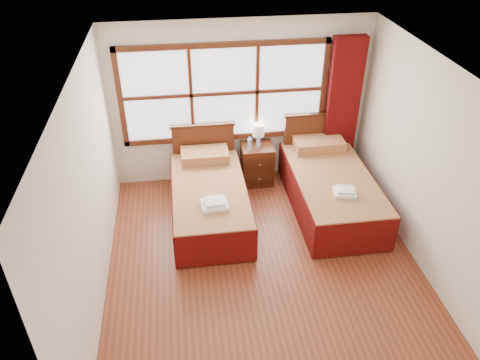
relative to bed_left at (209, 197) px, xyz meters
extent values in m
plane|color=brown|center=(0.61, -1.20, -0.32)|extent=(4.50, 4.50, 0.00)
plane|color=white|center=(0.61, -1.20, 2.28)|extent=(4.50, 4.50, 0.00)
plane|color=silver|center=(0.61, 1.05, 0.98)|extent=(4.00, 0.00, 4.00)
plane|color=silver|center=(-1.39, -1.20, 0.98)|extent=(0.00, 4.50, 4.50)
plane|color=silver|center=(2.61, -1.20, 0.98)|extent=(0.00, 4.50, 4.50)
cube|color=white|center=(0.36, 1.02, 1.18)|extent=(3.00, 0.02, 1.40)
cube|color=#4D2110|center=(0.36, 1.00, 0.44)|extent=(3.16, 0.06, 0.08)
cube|color=#4D2110|center=(0.36, 1.00, 1.92)|extent=(3.16, 0.06, 0.08)
cube|color=#4D2110|center=(-1.18, 1.00, 1.18)|extent=(0.08, 0.06, 1.56)
cube|color=#4D2110|center=(1.90, 1.00, 1.18)|extent=(0.08, 0.06, 1.56)
cube|color=#4D2110|center=(-0.14, 1.00, 1.18)|extent=(0.05, 0.05, 1.40)
cube|color=#4D2110|center=(0.86, 1.00, 1.18)|extent=(0.05, 0.05, 1.40)
cube|color=#4D2110|center=(0.36, 1.00, 1.18)|extent=(3.00, 0.05, 0.05)
cube|color=#580809|center=(2.21, 0.91, 0.85)|extent=(0.50, 0.16, 2.30)
cube|color=#3A1B0C|center=(0.00, -0.07, -0.17)|extent=(0.93, 1.86, 0.30)
cube|color=maroon|center=(0.00, -0.07, 0.11)|extent=(1.04, 2.06, 0.25)
cube|color=#5D0C09|center=(-0.52, -0.07, -0.04)|extent=(0.03, 2.06, 0.51)
cube|color=#5D0C09|center=(0.52, -0.07, -0.04)|extent=(0.03, 2.06, 0.51)
cube|color=#5D0C09|center=(0.00, -1.09, -0.04)|extent=(1.04, 0.03, 0.51)
cube|color=maroon|center=(0.00, 0.68, 0.32)|extent=(0.73, 0.42, 0.16)
cube|color=#4D2110|center=(0.00, 0.94, 0.19)|extent=(0.97, 0.06, 1.01)
cube|color=#3A1B0C|center=(0.00, 0.94, 0.70)|extent=(1.01, 0.08, 0.04)
cube|color=#3A1B0C|center=(1.82, -0.07, -0.16)|extent=(0.99, 1.97, 0.32)
cube|color=maroon|center=(1.82, -0.07, 0.14)|extent=(1.11, 2.19, 0.27)
cube|color=#5D0C09|center=(1.27, -0.07, -0.02)|extent=(0.03, 2.19, 0.55)
cube|color=#5D0C09|center=(2.37, -0.07, -0.02)|extent=(0.03, 2.19, 0.55)
cube|color=#5D0C09|center=(1.82, -1.15, -0.02)|extent=(1.11, 0.03, 0.55)
cube|color=maroon|center=(1.82, 0.73, 0.36)|extent=(0.77, 0.45, 0.17)
cube|color=#4D2110|center=(1.82, 0.94, 0.22)|extent=(1.03, 0.06, 1.07)
cube|color=#3A1B0C|center=(1.82, 0.94, 0.77)|extent=(1.07, 0.08, 0.04)
cube|color=#4D2110|center=(0.84, 0.80, 0.02)|extent=(0.50, 0.44, 0.67)
cube|color=#3A1B0C|center=(0.84, 0.57, -0.12)|extent=(0.44, 0.02, 0.20)
cube|color=#3A1B0C|center=(0.84, 0.57, 0.15)|extent=(0.44, 0.02, 0.20)
sphere|color=olive|center=(0.84, 0.55, -0.12)|extent=(0.03, 0.03, 0.03)
sphere|color=olive|center=(0.84, 0.55, 0.15)|extent=(0.03, 0.03, 0.03)
cube|color=white|center=(0.03, -0.55, 0.27)|extent=(0.38, 0.34, 0.05)
cube|color=white|center=(0.03, -0.55, 0.32)|extent=(0.29, 0.26, 0.05)
cube|color=white|center=(1.83, -0.55, 0.30)|extent=(0.35, 0.32, 0.05)
cube|color=white|center=(1.83, -0.55, 0.34)|extent=(0.26, 0.24, 0.04)
cylinder|color=#C78940|center=(0.86, 0.84, 0.36)|extent=(0.11, 0.11, 0.02)
cylinder|color=#C78940|center=(0.86, 0.84, 0.45)|extent=(0.02, 0.02, 0.15)
cylinder|color=white|center=(0.86, 0.84, 0.62)|extent=(0.18, 0.18, 0.18)
cylinder|color=#A8BFD8|center=(0.70, 0.68, 0.45)|extent=(0.06, 0.06, 0.20)
cylinder|color=blue|center=(0.70, 0.68, 0.57)|extent=(0.03, 0.03, 0.03)
cylinder|color=#A8BFD8|center=(0.85, 0.75, 0.45)|extent=(0.06, 0.06, 0.20)
cylinder|color=blue|center=(0.85, 0.75, 0.56)|extent=(0.03, 0.03, 0.03)
camera|label=1|loc=(-0.31, -5.56, 3.98)|focal=35.00mm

